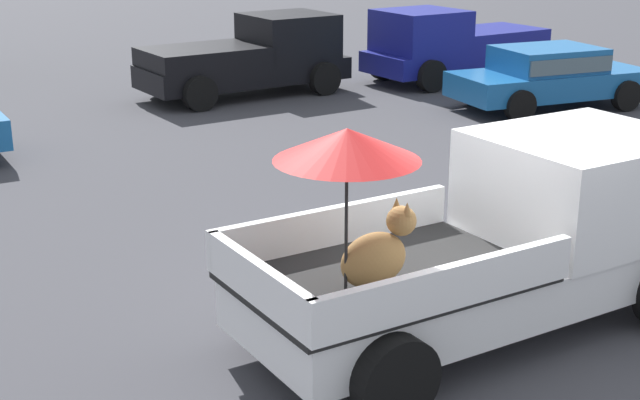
{
  "coord_description": "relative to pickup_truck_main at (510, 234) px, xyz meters",
  "views": [
    {
      "loc": [
        -5.3,
        -6.78,
        4.18
      ],
      "look_at": [
        -0.98,
        1.59,
        1.1
      ],
      "focal_mm": 50.5,
      "sensor_mm": 36.0,
      "label": 1
    }
  ],
  "objects": [
    {
      "name": "ground_plane",
      "position": [
        -0.4,
        -0.02,
        -0.98
      ],
      "size": [
        80.0,
        80.0,
        0.0
      ],
      "primitive_type": "plane",
      "color": "#38383D"
    },
    {
      "name": "pickup_truck_main",
      "position": [
        0.0,
        0.0,
        0.0
      ],
      "size": [
        5.17,
        2.55,
        2.4
      ],
      "rotation": [
        0.0,
        0.0,
        0.07
      ],
      "color": "black",
      "rests_on": "ground"
    },
    {
      "name": "pickup_truck_red",
      "position": [
        2.41,
        12.35,
        -0.1
      ],
      "size": [
        4.96,
        2.56,
        1.8
      ],
      "rotation": [
        0.0,
        0.0,
        0.11
      ],
      "color": "black",
      "rests_on": "ground"
    },
    {
      "name": "pickup_truck_far",
      "position": [
        7.57,
        11.76,
        -0.1
      ],
      "size": [
        4.95,
        2.52,
        1.8
      ],
      "rotation": [
        0.0,
        0.0,
        3.23
      ],
      "color": "black",
      "rests_on": "ground"
    },
    {
      "name": "parked_sedan_far",
      "position": [
        7.51,
        8.04,
        -0.24
      ],
      "size": [
        4.43,
        2.25,
        1.33
      ],
      "rotation": [
        0.0,
        0.0,
        -0.08
      ],
      "color": "black",
      "rests_on": "ground"
    }
  ]
}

